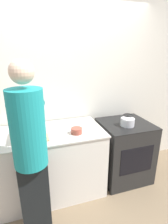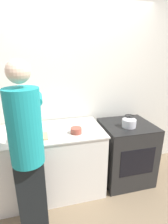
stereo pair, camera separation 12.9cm
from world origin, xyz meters
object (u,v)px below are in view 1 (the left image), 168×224
(bowl_prep, at_px, (77,131))
(cutting_board, at_px, (31,139))
(oven, at_px, (124,150))
(kettle, at_px, (128,121))
(knife, at_px, (29,137))
(person, at_px, (30,150))

(bowl_prep, bearing_deg, cutting_board, -179.69)
(cutting_board, bearing_deg, oven, 5.99)
(kettle, distance_m, bowl_prep, 0.74)
(knife, bearing_deg, person, -107.71)
(person, height_order, kettle, person)
(knife, relative_size, kettle, 1.17)
(oven, distance_m, person, 1.51)
(person, distance_m, kettle, 1.35)
(oven, distance_m, knife, 1.41)
(oven, xyz_separation_m, person, (-1.31, -0.52, 0.54))
(cutting_board, bearing_deg, person, -91.92)
(person, relative_size, kettle, 9.56)
(oven, xyz_separation_m, bowl_prep, (-0.77, -0.13, 0.49))
(knife, bearing_deg, oven, -13.68)
(person, xyz_separation_m, knife, (-0.01, 0.40, -0.06))
(bowl_prep, bearing_deg, person, -144.86)
(person, relative_size, knife, 8.16)
(oven, xyz_separation_m, kettle, (-0.03, -0.09, 0.51))
(cutting_board, distance_m, knife, 0.03)
(oven, relative_size, kettle, 4.73)
(person, relative_size, bowl_prep, 13.14)
(cutting_board, xyz_separation_m, kettle, (1.27, 0.05, 0.04))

